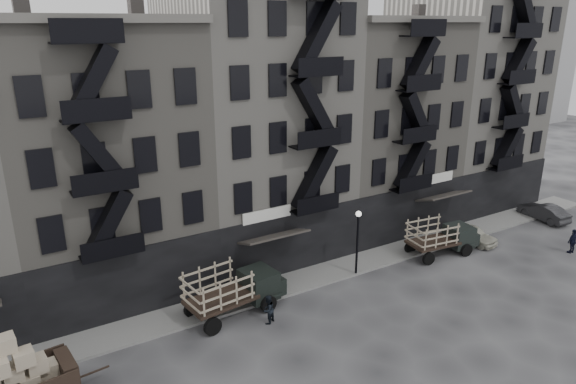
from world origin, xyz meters
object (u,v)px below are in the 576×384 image
stake_truck_west (233,287)px  car_east (471,234)px  pedestrian_mid (268,310)px  car_far (544,212)px  wagon (13,374)px  policeman (573,241)px  stake_truck_east (442,234)px

stake_truck_west → car_east: bearing=-7.9°
car_east → pedestrian_mid: size_ratio=2.35×
car_far → pedestrian_mid: 25.95m
wagon → stake_truck_west: bearing=7.9°
pedestrian_mid → policeman: bearing=144.2°
car_far → policeman: size_ratio=2.35×
wagon → stake_truck_east: wagon is taller
stake_truck_west → stake_truck_east: (15.19, -0.61, -0.15)m
car_far → pedestrian_mid: bearing=8.6°
wagon → stake_truck_west: wagon is taller
wagon → car_east: bearing=-1.4°
wagon → policeman: 33.79m
stake_truck_east → policeman: stake_truck_east is taller
stake_truck_east → pedestrian_mid: 14.16m
stake_truck_east → car_east: 3.54m
car_east → policeman: 6.53m
stake_truck_west → car_far: 27.03m
stake_truck_west → pedestrian_mid: size_ratio=3.66×
policeman → stake_truck_west: bearing=-7.5°
policeman → stake_truck_east: bearing=-24.9°
stake_truck_west → car_far: size_ratio=1.43×
stake_truck_east → car_far: bearing=8.4°
stake_truck_west → car_east: 18.64m
policeman → wagon: bearing=0.8°
car_far → stake_truck_east: bearing=6.5°
wagon → car_far: bearing=-2.5°
stake_truck_west → stake_truck_east: size_ratio=1.10×
stake_truck_west → policeman: 23.60m
car_far → stake_truck_west: bearing=4.6°
car_far → pedestrian_mid: size_ratio=2.56×
stake_truck_east → policeman: size_ratio=3.05×
car_east → pedestrian_mid: bearing=177.6°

